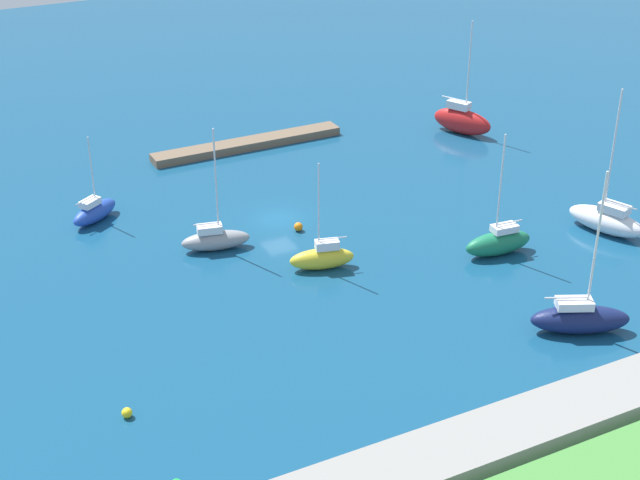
% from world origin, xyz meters
% --- Properties ---
extents(water, '(160.00, 160.00, 0.00)m').
position_xyz_m(water, '(0.00, 0.00, 0.00)').
color(water, navy).
rests_on(water, ground).
extents(pier_dock, '(18.68, 2.07, 0.76)m').
position_xyz_m(pier_dock, '(-3.80, -15.17, 0.38)').
color(pier_dock, brown).
rests_on(pier_dock, ground).
extents(breakwater, '(57.72, 3.99, 1.24)m').
position_xyz_m(breakwater, '(0.00, 30.86, 0.62)').
color(breakwater, gray).
rests_on(breakwater, ground).
extents(sailboat_navy_lone_south, '(6.71, 4.60, 11.34)m').
position_xyz_m(sailboat_navy_lone_south, '(-10.44, 23.89, 1.05)').
color(sailboat_navy_lone_south, '#141E4C').
rests_on(sailboat_navy_lone_south, water).
extents(sailboat_green_by_breakwater, '(5.55, 2.24, 9.61)m').
position_xyz_m(sailboat_green_by_breakwater, '(-12.16, 12.85, 1.01)').
color(sailboat_green_by_breakwater, '#19724C').
rests_on(sailboat_green_by_breakwater, water).
extents(sailboat_gray_inner_mooring, '(5.43, 2.76, 9.69)m').
position_xyz_m(sailboat_gray_inner_mooring, '(6.40, 2.54, 0.86)').
color(sailboat_gray_inner_mooring, gray).
rests_on(sailboat_gray_inner_mooring, water).
extents(sailboat_white_west_end, '(4.27, 6.66, 11.60)m').
position_xyz_m(sailboat_white_west_end, '(-21.88, 13.70, 1.06)').
color(sailboat_white_west_end, white).
rests_on(sailboat_white_west_end, water).
extents(sailboat_blue_far_south, '(4.75, 3.89, 7.09)m').
position_xyz_m(sailboat_blue_far_south, '(13.25, -6.36, 0.84)').
color(sailboat_blue_far_south, '#2347B2').
rests_on(sailboat_blue_far_south, water).
extents(sailboat_yellow_lone_north, '(4.98, 2.66, 8.33)m').
position_xyz_m(sailboat_yellow_lone_north, '(0.56, 8.85, 0.91)').
color(sailboat_yellow_lone_north, yellow).
rests_on(sailboat_yellow_lone_north, water).
extents(sailboat_red_near_pier, '(4.36, 6.33, 11.18)m').
position_xyz_m(sailboat_red_near_pier, '(-23.99, -9.12, 1.36)').
color(sailboat_red_near_pier, red).
rests_on(sailboat_red_near_pier, water).
extents(mooring_buoy_orange, '(0.70, 0.70, 0.70)m').
position_xyz_m(mooring_buoy_orange, '(-0.50, 2.64, 0.35)').
color(mooring_buoy_orange, orange).
rests_on(mooring_buoy_orange, water).
extents(mooring_buoy_yellow, '(0.62, 0.62, 0.62)m').
position_xyz_m(mooring_buoy_yellow, '(18.33, 19.21, 0.31)').
color(mooring_buoy_yellow, yellow).
rests_on(mooring_buoy_yellow, water).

